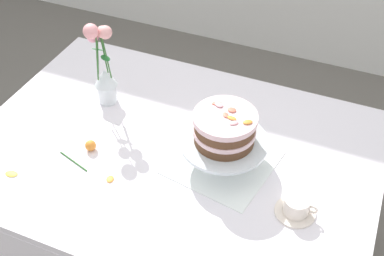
% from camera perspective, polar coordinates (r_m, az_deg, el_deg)
% --- Properties ---
extents(dining_table, '(1.40, 1.00, 0.74)m').
position_cam_1_polar(dining_table, '(1.77, -2.61, -5.18)').
color(dining_table, white).
rests_on(dining_table, ground).
extents(linen_napkin, '(0.37, 0.37, 0.00)m').
position_cam_1_polar(linen_napkin, '(1.68, 3.55, -3.88)').
color(linen_napkin, white).
rests_on(linen_napkin, dining_table).
extents(cake_stand, '(0.29, 0.29, 0.10)m').
position_cam_1_polar(cake_stand, '(1.62, 3.67, -1.86)').
color(cake_stand, silver).
rests_on(cake_stand, linen_napkin).
extents(layer_cake, '(0.21, 0.21, 0.11)m').
position_cam_1_polar(layer_cake, '(1.57, 3.78, 0.02)').
color(layer_cake, brown).
rests_on(layer_cake, cake_stand).
extents(flower_vase, '(0.10, 0.11, 0.35)m').
position_cam_1_polar(flower_vase, '(1.85, -10.16, 6.72)').
color(flower_vase, silver).
rests_on(flower_vase, dining_table).
extents(teacup, '(0.13, 0.13, 0.06)m').
position_cam_1_polar(teacup, '(1.54, 11.89, -8.86)').
color(teacup, silver).
rests_on(teacup, dining_table).
extents(fallen_rose, '(0.13, 0.12, 0.04)m').
position_cam_1_polar(fallen_rose, '(1.74, -11.69, -2.09)').
color(fallen_rose, '#2D6028').
rests_on(fallen_rose, dining_table).
extents(loose_petal_0, '(0.03, 0.04, 0.00)m').
position_cam_1_polar(loose_petal_0, '(1.64, -9.40, -5.82)').
color(loose_petal_0, orange).
rests_on(loose_petal_0, dining_table).
extents(loose_petal_1, '(0.05, 0.03, 0.00)m').
position_cam_1_polar(loose_petal_1, '(1.74, -20.04, -4.97)').
color(loose_petal_1, yellow).
rests_on(loose_petal_1, dining_table).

